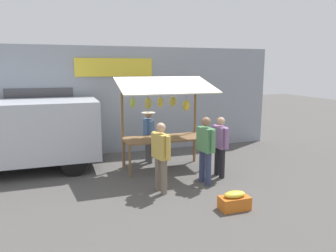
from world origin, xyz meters
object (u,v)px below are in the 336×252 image
shopper_with_shopping_bag (220,143)px  parked_van (5,131)px  produce_crate_near (234,201)px  shopper_with_ponytail (206,146)px  vendor_with_sunhat (149,133)px  market_stall (164,112)px  shopper_in_grey_tee (161,153)px

shopper_with_shopping_bag → parked_van: bearing=66.6°
parked_van → produce_crate_near: (-4.55, 3.86, -0.95)m
shopper_with_ponytail → shopper_with_shopping_bag: (-0.56, -0.34, -0.05)m
shopper_with_ponytail → produce_crate_near: (0.05, 1.48, -0.76)m
vendor_with_sunhat → shopper_with_ponytail: shopper_with_ponytail is taller
market_stall → vendor_with_sunhat: (0.25, -0.71, -0.69)m
shopper_with_ponytail → parked_van: size_ratio=0.36×
parked_van → shopper_with_shopping_bag: bearing=157.9°
market_stall → parked_van: bearing=-13.7°
parked_van → produce_crate_near: 6.04m
market_stall → shopper_with_ponytail: market_stall is taller
shopper_with_ponytail → shopper_in_grey_tee: shopper_with_ponytail is taller
vendor_with_sunhat → shopper_with_shopping_bag: size_ratio=0.98×
market_stall → vendor_with_sunhat: size_ratio=1.66×
market_stall → shopper_with_ponytail: size_ratio=1.55×
shopper_in_grey_tee → parked_van: size_ratio=0.36×
market_stall → shopper_with_shopping_bag: (-1.14, 1.06, -0.69)m
vendor_with_sunhat → shopper_with_ponytail: bearing=22.0°
shopper_in_grey_tee → parked_van: 4.30m
vendor_with_sunhat → shopper_with_ponytail: 2.27m
shopper_in_grey_tee → produce_crate_near: size_ratio=2.66×
shopper_with_ponytail → shopper_in_grey_tee: size_ratio=1.03×
market_stall → shopper_with_ponytail: bearing=112.2°
shopper_with_ponytail → produce_crate_near: shopper_with_ponytail is taller
shopper_with_ponytail → shopper_in_grey_tee: (1.16, 0.17, -0.03)m
shopper_with_shopping_bag → parked_van: size_ratio=0.35×
produce_crate_near → shopper_with_ponytail: bearing=-92.1°
shopper_in_grey_tee → shopper_with_ponytail: bearing=-95.1°
market_stall → shopper_with_ponytail: 1.64m
shopper_with_ponytail → shopper_in_grey_tee: 1.17m
vendor_with_sunhat → market_stall: bearing=20.2°
parked_van → vendor_with_sunhat: bearing=175.4°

